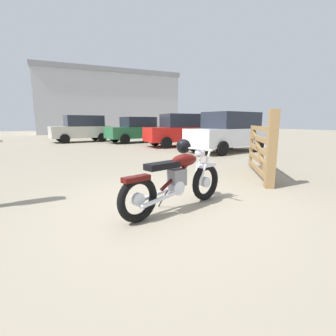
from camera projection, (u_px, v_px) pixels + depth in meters
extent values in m
plane|color=gray|center=(168.00, 203.00, 4.16)|extent=(80.00, 80.00, 0.00)
torus|color=black|center=(206.00, 182.00, 4.27)|extent=(0.64, 0.30, 0.64)
cylinder|color=silver|center=(206.00, 182.00, 4.27)|extent=(0.20, 0.13, 0.18)
torus|color=black|center=(138.00, 199.00, 3.32)|extent=(0.64, 0.30, 0.64)
cylinder|color=silver|center=(138.00, 199.00, 3.32)|extent=(0.20, 0.13, 0.18)
cube|color=silver|center=(206.00, 165.00, 4.22)|extent=(0.38, 0.23, 0.06)
cube|color=#4C0C0A|center=(136.00, 179.00, 3.25)|extent=(0.42, 0.25, 0.07)
cylinder|color=silver|center=(198.00, 166.00, 4.19)|extent=(0.28, 0.12, 0.58)
cylinder|color=silver|center=(205.00, 167.00, 4.08)|extent=(0.28, 0.12, 0.58)
sphere|color=silver|center=(200.00, 153.00, 4.06)|extent=(0.17, 0.17, 0.17)
cylinder|color=silver|center=(197.00, 149.00, 4.00)|extent=(0.22, 0.60, 0.03)
sphere|color=black|center=(184.00, 146.00, 4.21)|extent=(0.25, 0.25, 0.25)
cylinder|color=#4C0C0A|center=(179.00, 173.00, 3.79)|extent=(0.74, 0.29, 0.47)
ellipsoid|color=#4C0C0A|center=(184.00, 160.00, 3.83)|extent=(0.56, 0.37, 0.20)
cube|color=black|center=(162.00, 166.00, 3.53)|extent=(0.58, 0.36, 0.09)
cube|color=slate|center=(177.00, 177.00, 3.77)|extent=(0.30, 0.25, 0.26)
cylinder|color=silver|center=(175.00, 187.00, 3.77)|extent=(0.27, 0.26, 0.22)
cylinder|color=silver|center=(152.00, 196.00, 3.61)|extent=(0.69, 0.27, 0.14)
cylinder|color=silver|center=(161.00, 199.00, 3.46)|extent=(0.69, 0.27, 0.14)
cylinder|color=black|center=(163.00, 199.00, 3.87)|extent=(0.09, 0.23, 0.33)
cube|color=olive|center=(272.00, 150.00, 4.96)|extent=(0.25, 0.25, 1.60)
cube|color=olive|center=(251.00, 146.00, 7.32)|extent=(0.12, 0.13, 1.20)
cube|color=olive|center=(258.00, 170.00, 6.25)|extent=(1.40, 2.04, 0.11)
cube|color=olive|center=(259.00, 160.00, 6.20)|extent=(1.40, 2.04, 0.11)
cube|color=olive|center=(259.00, 149.00, 6.15)|extent=(1.40, 2.04, 0.11)
cube|color=olive|center=(260.00, 139.00, 6.10)|extent=(1.40, 2.04, 0.11)
cube|color=olive|center=(261.00, 128.00, 6.05)|extent=(1.40, 2.04, 0.11)
cube|color=olive|center=(259.00, 150.00, 6.15)|extent=(1.29, 1.87, 1.08)
cylinder|color=black|center=(166.00, 143.00, 12.57)|extent=(0.60, 0.21, 0.60)
cylinder|color=black|center=(155.00, 141.00, 14.05)|extent=(0.60, 0.21, 0.60)
cylinder|color=black|center=(206.00, 141.00, 13.50)|extent=(0.60, 0.21, 0.60)
cylinder|color=black|center=(192.00, 139.00, 14.98)|extent=(0.60, 0.21, 0.60)
cube|color=red|center=(180.00, 134.00, 13.70)|extent=(3.94, 1.74, 0.76)
cube|color=#232833|center=(184.00, 121.00, 13.66)|extent=(2.44, 1.58, 0.72)
cylinder|color=black|center=(125.00, 139.00, 15.08)|extent=(0.64, 0.29, 0.62)
cylinder|color=black|center=(115.00, 138.00, 16.49)|extent=(0.64, 0.29, 0.62)
cylinder|color=black|center=(162.00, 138.00, 16.52)|extent=(0.64, 0.29, 0.62)
cylinder|color=black|center=(150.00, 136.00, 17.94)|extent=(0.64, 0.29, 0.62)
cube|color=#23663D|center=(138.00, 132.00, 16.44)|extent=(4.41, 2.32, 0.72)
cube|color=#232833|center=(138.00, 122.00, 16.32)|extent=(2.21, 1.84, 0.64)
cylinder|color=black|center=(65.00, 139.00, 15.52)|extent=(0.62, 0.27, 0.60)
cylinder|color=black|center=(60.00, 137.00, 16.88)|extent=(0.62, 0.27, 0.60)
cylinder|color=black|center=(102.00, 138.00, 16.79)|extent=(0.62, 0.27, 0.60)
cylinder|color=black|center=(95.00, 136.00, 18.15)|extent=(0.62, 0.27, 0.60)
cube|color=beige|center=(81.00, 132.00, 16.76)|extent=(4.09, 2.17, 0.76)
cube|color=#232833|center=(84.00, 121.00, 16.76)|extent=(2.59, 1.84, 0.72)
cylinder|color=black|center=(222.00, 148.00, 9.87)|extent=(0.63, 0.30, 0.60)
cylinder|color=black|center=(195.00, 145.00, 11.18)|extent=(0.63, 0.30, 0.60)
cylinder|color=black|center=(258.00, 145.00, 11.24)|extent=(0.63, 0.30, 0.60)
cylinder|color=black|center=(230.00, 143.00, 12.55)|extent=(0.63, 0.30, 0.60)
cube|color=silver|center=(227.00, 137.00, 11.14)|extent=(4.14, 2.35, 0.76)
cube|color=#232833|center=(232.00, 120.00, 11.14)|extent=(2.64, 1.95, 0.72)
cube|color=#B2B2B7|center=(105.00, 106.00, 32.91)|extent=(16.36, 11.27, 6.83)
cube|color=gray|center=(104.00, 78.00, 32.23)|extent=(16.66, 11.57, 0.50)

